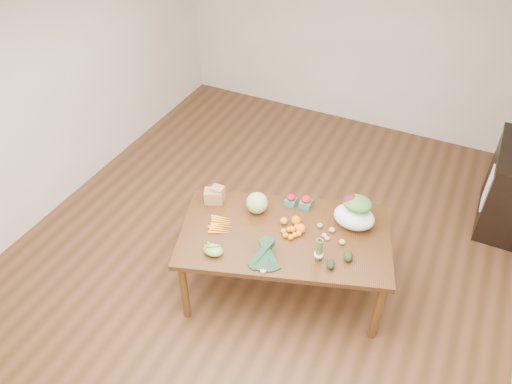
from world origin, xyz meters
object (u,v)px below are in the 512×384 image
at_px(paper_bag, 214,195).
at_px(dining_table, 283,262).
at_px(mandarin_cluster, 292,230).
at_px(salad_bag, 355,214).
at_px(cabbage, 257,203).
at_px(asparagus_bundle, 319,249).
at_px(kale_bunch, 265,256).

bearing_deg(paper_bag, dining_table, -7.97).
bearing_deg(mandarin_cluster, salad_bag, 36.69).
bearing_deg(paper_bag, mandarin_cluster, -5.62).
xyz_separation_m(dining_table, cabbage, (-0.36, 0.16, 0.48)).
bearing_deg(asparagus_bundle, salad_bag, 57.34).
distance_m(cabbage, mandarin_cluster, 0.44).
relative_size(cabbage, mandarin_cluster, 1.14).
bearing_deg(salad_bag, dining_table, -144.56).
bearing_deg(mandarin_cluster, cabbage, 161.93).
relative_size(dining_table, salad_bag, 4.99).
bearing_deg(cabbage, dining_table, -24.56).
height_order(dining_table, salad_bag, salad_bag).
distance_m(mandarin_cluster, salad_bag, 0.58).
bearing_deg(kale_bunch, salad_bag, 36.97).
relative_size(paper_bag, kale_bunch, 0.57).
bearing_deg(mandarin_cluster, kale_bunch, -100.42).
distance_m(mandarin_cluster, kale_bunch, 0.43).
xyz_separation_m(dining_table, salad_bag, (0.51, 0.37, 0.52)).
relative_size(mandarin_cluster, asparagus_bundle, 0.72).
relative_size(kale_bunch, asparagus_bundle, 1.60).
bearing_deg(asparagus_bundle, mandarin_cluster, 130.35).
bearing_deg(paper_bag, cabbage, 6.83).
xyz_separation_m(paper_bag, cabbage, (0.43, 0.05, 0.02)).
bearing_deg(kale_bunch, paper_bag, 128.62).
xyz_separation_m(dining_table, kale_bunch, (-0.02, -0.40, 0.45)).
height_order(asparagus_bundle, salad_bag, salad_bag).
distance_m(paper_bag, cabbage, 0.44).
xyz_separation_m(cabbage, asparagus_bundle, (0.73, -0.33, 0.02)).
distance_m(kale_bunch, salad_bag, 0.93).
xyz_separation_m(dining_table, paper_bag, (-0.79, 0.11, 0.46)).
height_order(paper_bag, salad_bag, salad_bag).
distance_m(dining_table, kale_bunch, 0.60).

